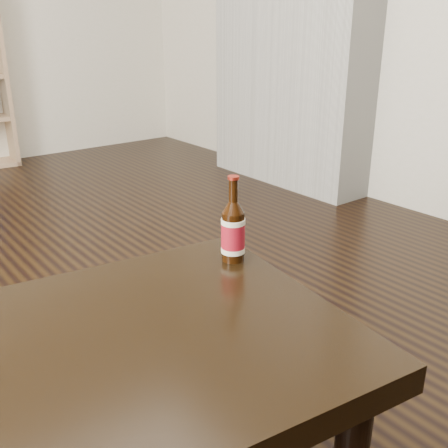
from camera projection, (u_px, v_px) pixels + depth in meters
coffee_table at (42, 393)px, 0.98m from camera, size 1.31×0.88×0.46m
beer_bottle at (233, 231)px, 1.35m from camera, size 0.08×0.08×0.23m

